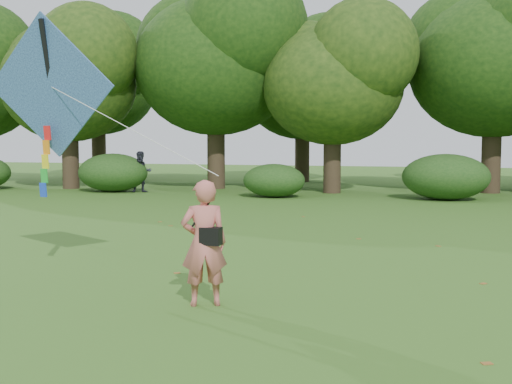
# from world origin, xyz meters

# --- Properties ---
(ground) EXTENTS (100.00, 100.00, 0.00)m
(ground) POSITION_xyz_m (0.00, 0.00, 0.00)
(ground) COLOR #265114
(ground) RESTS_ON ground
(man_kite_flyer) EXTENTS (0.81, 0.69, 1.87)m
(man_kite_flyer) POSITION_xyz_m (-0.53, -0.42, 0.93)
(man_kite_flyer) COLOR #C5655C
(man_kite_flyer) RESTS_ON ground
(bystander_left) EXTENTS (1.17, 1.12, 1.91)m
(bystander_left) POSITION_xyz_m (-10.53, 17.82, 0.95)
(bystander_left) COLOR #252732
(bystander_left) RESTS_ON ground
(crossbody_bag) EXTENTS (0.43, 0.20, 0.73)m
(crossbody_bag) POSITION_xyz_m (-0.41, -0.45, 1.06)
(crossbody_bag) COLOR black
(crossbody_bag) RESTS_ON ground
(flying_kite) EXTENTS (4.99, 1.83, 3.28)m
(flying_kite) POSITION_xyz_m (-3.96, 0.94, 3.37)
(flying_kite) COLOR #2643A7
(flying_kite) RESTS_ON ground
(tree_line) EXTENTS (54.70, 15.30, 9.48)m
(tree_line) POSITION_xyz_m (1.67, 22.88, 5.60)
(tree_line) COLOR #3A2D1E
(tree_line) RESTS_ON ground
(shrub_band) EXTENTS (39.15, 3.22, 1.88)m
(shrub_band) POSITION_xyz_m (-0.72, 17.60, 0.86)
(shrub_band) COLOR #264919
(shrub_band) RESTS_ON ground
(fallen_leaves) EXTENTS (10.09, 12.72, 0.01)m
(fallen_leaves) POSITION_xyz_m (-0.45, 4.01, 0.01)
(fallen_leaves) COLOR brown
(fallen_leaves) RESTS_ON ground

